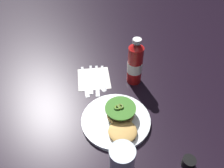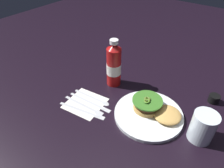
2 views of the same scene
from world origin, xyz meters
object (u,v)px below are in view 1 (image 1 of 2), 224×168
Objects in this scene: burger_sandwich at (121,118)px; fork_utensil at (91,81)px; condiment_cup at (189,162)px; butter_knife at (97,82)px; dinner_plate at (116,120)px; steak_knife at (85,83)px; spoon_utensil at (104,81)px; water_glass at (122,160)px; napkin at (94,78)px; ketchup_bottle at (135,64)px.

fork_utensil is at bearing -151.13° from burger_sandwich.
condiment_cup is 0.21× the size of butter_knife.
dinner_plate is 1.30× the size of steak_knife.
fork_utensil and spoon_utensil have the same top height.
water_glass is 0.43m from butter_knife.
butter_knife is (-0.41, -0.32, -0.01)m from condiment_cup.
napkin is at bearing -116.37° from spoon_utensil.
napkin is 0.03m from butter_knife.
burger_sandwich reaches higher than dinner_plate.
condiment_cup is at bearing 35.57° from spoon_utensil.
steak_knife is at bearing -136.70° from condiment_cup.
dinner_plate is 2.39× the size of water_glass.
burger_sandwich is 0.25m from spoon_utensil.
water_glass is (0.43, -0.07, -0.04)m from ketchup_bottle.
condiment_cup reaches higher than butter_knife.
dinner_plate reaches higher than napkin.
steak_knife is (-0.23, -0.16, -0.03)m from burger_sandwich.
ketchup_bottle is at bearing 164.86° from burger_sandwich.
fork_utensil is (0.01, -0.20, -0.10)m from ketchup_bottle.
water_glass is (0.19, 0.02, 0.05)m from dinner_plate.
burger_sandwich is at bearing 58.09° from dinner_plate.
ketchup_bottle is 1.15× the size of fork_utensil.
condiment_cup is 0.23× the size of fork_utensil.
condiment_cup is at bearing 52.61° from dinner_plate.
condiment_cup is 0.52m from butter_knife.
dinner_plate is 0.26m from steak_knife.
dinner_plate reaches higher than butter_knife.
burger_sandwich is 1.10× the size of spoon_utensil.
fork_utensil is (-0.41, -0.35, -0.01)m from condiment_cup.
steak_knife is (-0.41, -0.15, -0.05)m from water_glass.
ketchup_bottle is 0.45m from condiment_cup.
butter_knife is (-0.24, -0.10, -0.03)m from burger_sandwich.
spoon_utensil is at bearing 93.20° from butter_knife.
ketchup_bottle reaches higher than condiment_cup.
ketchup_bottle is 0.22m from fork_utensil.
steak_knife is 1.15× the size of spoon_utensil.
steak_knife is at bearing -82.94° from butter_knife.
butter_knife is at bearing -86.80° from spoon_utensil.
spoon_utensil is (-0.01, 0.08, 0.00)m from steak_knife.
napkin is at bearing -141.89° from condiment_cup.
fork_utensil is (-0.01, 0.03, 0.00)m from steak_knife.
butter_knife reaches higher than napkin.
butter_knife is 1.16× the size of spoon_utensil.
dinner_plate is 0.27m from ketchup_bottle.
dinner_plate is 0.04m from burger_sandwich.
water_glass reaches higher than napkin.
napkin is at bearing -146.05° from butter_knife.
butter_knife is (-0.01, 0.06, 0.00)m from steak_knife.
steak_knife is (0.02, -0.22, -0.10)m from ketchup_bottle.
spoon_utensil is at bearing -163.03° from burger_sandwich.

